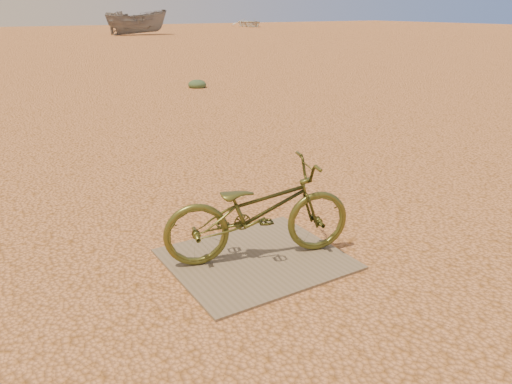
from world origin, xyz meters
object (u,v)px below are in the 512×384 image
plywood_board (256,259)px  boat_mid_right (137,22)px  boat_far_right (250,22)px  bicycle (258,211)px

plywood_board → boat_mid_right: boat_mid_right is taller
boat_mid_right → boat_far_right: bearing=-53.3°
boat_far_right → plywood_board: bearing=-111.7°
plywood_board → bicycle: 0.42m
plywood_board → bicycle: bearing=29.4°
plywood_board → boat_far_right: bearing=59.1°
plywood_board → bicycle: bicycle is taller
plywood_board → boat_far_right: 53.79m
boat_mid_right → boat_far_right: boat_mid_right is taller
bicycle → boat_far_right: (27.57, 46.15, 0.02)m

